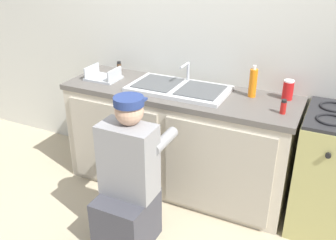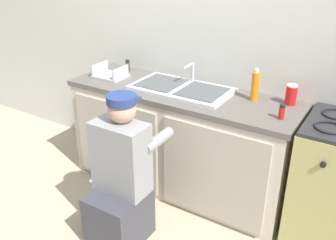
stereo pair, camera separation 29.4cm
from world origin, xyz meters
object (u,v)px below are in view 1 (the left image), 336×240
object	(u,v)px
spice_bottle_pepper	(119,67)
dish_rack_tray	(103,77)
sink_double_basin	(179,88)
soap_bottle_orange	(253,83)
soda_cup_red	(288,90)
spice_bottle_red	(283,107)
plumber_person	(128,186)

from	to	relation	value
spice_bottle_pepper	dish_rack_tray	world-z (taller)	dish_rack_tray
sink_double_basin	soap_bottle_orange	xyz separation A→B (m)	(0.57, 0.12, 0.09)
soda_cup_red	spice_bottle_red	distance (m)	0.29
soap_bottle_orange	soda_cup_red	bearing A→B (deg)	13.85
sink_double_basin	soap_bottle_orange	size ratio (longest dim) A/B	3.20
plumber_person	spice_bottle_red	xyz separation A→B (m)	(0.87, 0.68, 0.50)
soap_bottle_orange	spice_bottle_red	distance (m)	0.36
soap_bottle_orange	spice_bottle_red	xyz separation A→B (m)	(0.28, -0.23, -0.06)
plumber_person	spice_bottle_red	size ratio (longest dim) A/B	10.52
sink_double_basin	spice_bottle_red	size ratio (longest dim) A/B	7.62
soda_cup_red	dish_rack_tray	distance (m)	1.55
sink_double_basin	dish_rack_tray	size ratio (longest dim) A/B	2.86
plumber_person	soap_bottle_orange	world-z (taller)	soap_bottle_orange
spice_bottle_pepper	spice_bottle_red	xyz separation A→B (m)	(1.53, -0.29, 0.00)
sink_double_basin	soda_cup_red	bearing A→B (deg)	12.71
soda_cup_red	spice_bottle_pepper	xyz separation A→B (m)	(-1.51, -0.00, -0.02)
soda_cup_red	sink_double_basin	bearing A→B (deg)	-167.29
spice_bottle_red	soap_bottle_orange	bearing A→B (deg)	140.76
sink_double_basin	spice_bottle_pepper	world-z (taller)	sink_double_basin
plumber_person	soda_cup_red	size ratio (longest dim) A/B	7.26
soap_bottle_orange	dish_rack_tray	world-z (taller)	soap_bottle_orange
dish_rack_tray	spice_bottle_red	xyz separation A→B (m)	(1.55, -0.06, 0.03)
spice_bottle_pepper	soda_cup_red	bearing A→B (deg)	0.07
soda_cup_red	spice_bottle_red	world-z (taller)	soda_cup_red
sink_double_basin	plumber_person	xyz separation A→B (m)	(-0.03, -0.79, -0.46)
soda_cup_red	spice_bottle_pepper	size ratio (longest dim) A/B	1.45
dish_rack_tray	spice_bottle_red	size ratio (longest dim) A/B	2.67
soda_cup_red	dish_rack_tray	xyz separation A→B (m)	(-1.53, -0.23, -0.05)
sink_double_basin	dish_rack_tray	bearing A→B (deg)	-176.79
plumber_person	dish_rack_tray	distance (m)	1.11
sink_double_basin	plumber_person	world-z (taller)	plumber_person
soap_bottle_orange	spice_bottle_red	world-z (taller)	soap_bottle_orange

